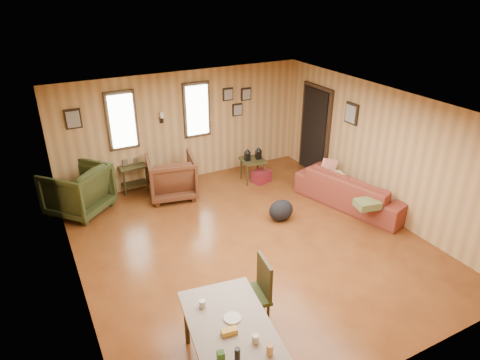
% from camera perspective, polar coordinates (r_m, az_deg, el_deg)
% --- Properties ---
extents(room, '(5.54, 6.04, 2.44)m').
position_cam_1_polar(room, '(7.10, 1.68, 1.01)').
color(room, brown).
rests_on(room, ground).
extents(sofa, '(1.28, 2.38, 0.89)m').
position_cam_1_polar(sofa, '(8.70, 15.02, -0.57)').
color(sofa, maroon).
rests_on(sofa, ground).
extents(recliner_brown, '(1.09, 1.04, 0.96)m').
position_cam_1_polar(recliner_brown, '(8.83, -9.14, 0.68)').
color(recliner_brown, '#4C2816').
rests_on(recliner_brown, ground).
extents(recliner_green, '(1.37, 1.37, 1.03)m').
position_cam_1_polar(recliner_green, '(8.68, -20.86, -0.99)').
color(recliner_green, '#2D3618').
rests_on(recliner_green, ground).
extents(end_table, '(0.58, 0.53, 0.72)m').
position_cam_1_polar(end_table, '(9.30, -14.17, 1.00)').
color(end_table, '#343017').
rests_on(end_table, ground).
extents(side_table, '(0.56, 0.56, 0.80)m').
position_cam_1_polar(side_table, '(9.35, 1.72, 2.90)').
color(side_table, '#343017').
rests_on(side_table, ground).
extents(cooler, '(0.44, 0.36, 0.27)m').
position_cam_1_polar(cooler, '(9.47, 2.87, 0.49)').
color(cooler, maroon).
rests_on(cooler, ground).
extents(backpack, '(0.56, 0.48, 0.41)m').
position_cam_1_polar(backpack, '(8.02, 5.50, -4.05)').
color(backpack, black).
rests_on(backpack, ground).
extents(sofa_pillows, '(0.73, 1.77, 0.36)m').
position_cam_1_polar(sofa_pillows, '(8.47, 14.23, -0.80)').
color(sofa_pillows, '#596036').
rests_on(sofa_pillows, sofa).
extents(dining_table, '(1.08, 1.57, 0.96)m').
position_cam_1_polar(dining_table, '(4.93, -1.20, -19.52)').
color(dining_table, gray).
rests_on(dining_table, ground).
extents(dining_chair, '(0.52, 0.52, 1.01)m').
position_cam_1_polar(dining_chair, '(5.60, 2.08, -14.48)').
color(dining_chair, '#2D3618').
rests_on(dining_chair, ground).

